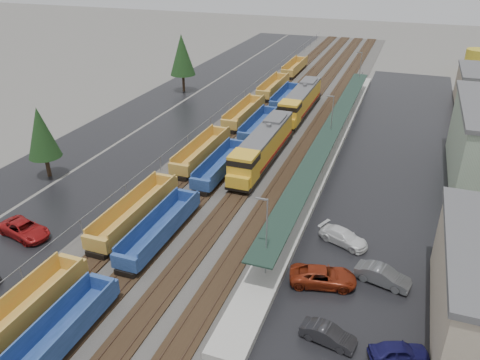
% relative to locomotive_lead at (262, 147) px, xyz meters
% --- Properties ---
extents(ballast_strip, '(20.00, 160.00, 0.08)m').
position_rel_locomotive_lead_xyz_m(ballast_strip, '(-2.00, 17.53, -2.41)').
color(ballast_strip, '#302D2B').
rests_on(ballast_strip, ground).
extents(trackbed, '(14.60, 160.00, 0.22)m').
position_rel_locomotive_lead_xyz_m(trackbed, '(-2.00, 17.53, -2.29)').
color(trackbed, black).
rests_on(trackbed, ground).
extents(west_parking_lot, '(10.00, 160.00, 0.02)m').
position_rel_locomotive_lead_xyz_m(west_parking_lot, '(-17.00, 17.53, -2.44)').
color(west_parking_lot, black).
rests_on(west_parking_lot, ground).
extents(west_road, '(9.00, 160.00, 0.02)m').
position_rel_locomotive_lead_xyz_m(west_road, '(-27.00, 17.53, -2.44)').
color(west_road, black).
rests_on(west_road, ground).
extents(east_commuter_lot, '(16.00, 100.00, 0.02)m').
position_rel_locomotive_lead_xyz_m(east_commuter_lot, '(17.00, 7.53, -2.44)').
color(east_commuter_lot, black).
rests_on(east_commuter_lot, ground).
extents(station_platform, '(3.00, 80.00, 8.00)m').
position_rel_locomotive_lead_xyz_m(station_platform, '(7.50, 7.54, -1.72)').
color(station_platform, '#9E9B93').
rests_on(station_platform, ground).
extents(chainlink_fence, '(0.08, 160.04, 2.02)m').
position_rel_locomotive_lead_xyz_m(chainlink_fence, '(-11.50, 15.97, -0.84)').
color(chainlink_fence, gray).
rests_on(chainlink_fence, ground).
extents(tree_west_near, '(3.96, 3.96, 9.00)m').
position_rel_locomotive_lead_xyz_m(tree_west_near, '(-24.00, -12.47, 3.37)').
color(tree_west_near, '#332316').
rests_on(tree_west_near, ground).
extents(tree_west_far, '(4.84, 4.84, 11.00)m').
position_rel_locomotive_lead_xyz_m(tree_west_far, '(-25.00, 27.53, 4.68)').
color(tree_west_far, '#332316').
rests_on(tree_west_far, ground).
extents(tree_east, '(4.40, 4.40, 10.00)m').
position_rel_locomotive_lead_xyz_m(tree_east, '(26.00, 15.53, 4.02)').
color(tree_east, '#332316').
rests_on(tree_east, ground).
extents(locomotive_lead, '(3.09, 20.34, 4.60)m').
position_rel_locomotive_lead_xyz_m(locomotive_lead, '(0.00, 0.00, 0.00)').
color(locomotive_lead, black).
rests_on(locomotive_lead, ground).
extents(locomotive_trail, '(3.09, 20.34, 4.60)m').
position_rel_locomotive_lead_xyz_m(locomotive_trail, '(0.00, 21.00, 0.00)').
color(locomotive_trail, black).
rests_on(locomotive_trail, ground).
extents(well_string_yellow, '(2.72, 115.33, 2.41)m').
position_rel_locomotive_lead_xyz_m(well_string_yellow, '(-8.00, -1.32, -1.26)').
color(well_string_yellow, '#C88537').
rests_on(well_string_yellow, ground).
extents(well_string_blue, '(2.58, 91.39, 2.29)m').
position_rel_locomotive_lead_xyz_m(well_string_blue, '(-4.00, -12.27, -1.30)').
color(well_string_blue, navy).
rests_on(well_string_blue, ground).
extents(storage_tank, '(5.46, 5.46, 5.46)m').
position_rel_locomotive_lead_xyz_m(storage_tank, '(30.11, 62.18, 0.28)').
color(storage_tank, gold).
rests_on(storage_tank, ground).
extents(parked_car_west_c, '(3.76, 6.09, 1.57)m').
position_rel_locomotive_lead_xyz_m(parked_car_west_c, '(-16.98, -24.27, -1.66)').
color(parked_car_west_c, maroon).
rests_on(parked_car_west_c, ground).
extents(parked_car_east_a, '(2.15, 4.31, 1.36)m').
position_rel_locomotive_lead_xyz_m(parked_car_east_a, '(13.93, -27.75, -1.77)').
color(parked_car_east_a, black).
rests_on(parked_car_east_a, ground).
extents(parked_car_east_b, '(3.83, 6.11, 1.57)m').
position_rel_locomotive_lead_xyz_m(parked_car_east_b, '(12.30, -21.40, -1.66)').
color(parked_car_east_b, maroon).
rests_on(parked_car_east_b, ground).
extents(parked_car_east_c, '(3.80, 5.34, 1.44)m').
position_rel_locomotive_lead_xyz_m(parked_car_east_c, '(12.98, -14.65, -1.73)').
color(parked_car_east_c, silver).
rests_on(parked_car_east_c, ground).
extents(parked_car_east_d, '(3.13, 4.51, 1.43)m').
position_rel_locomotive_lead_xyz_m(parked_car_east_d, '(18.88, -27.70, -1.74)').
color(parked_car_east_d, '#141348').
rests_on(parked_car_east_d, ground).
extents(parked_car_east_e, '(2.69, 4.96, 1.55)m').
position_rel_locomotive_lead_xyz_m(parked_car_east_e, '(17.07, -19.53, -1.67)').
color(parked_car_east_e, '#4E5053').
rests_on(parked_car_east_e, ground).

